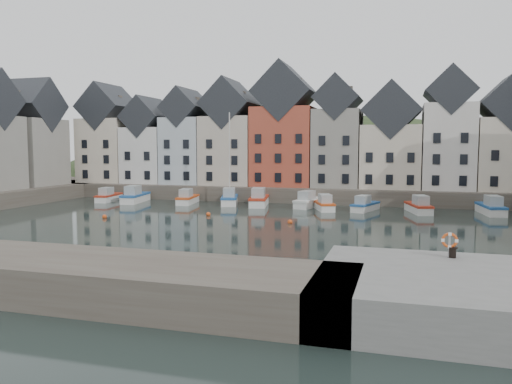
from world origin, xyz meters
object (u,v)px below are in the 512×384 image
at_px(boat_a, 108,197).
at_px(life_ring_post, 450,241).
at_px(mooring_bollard, 453,252).
at_px(boat_d, 229,198).

relative_size(boat_a, life_ring_post, 4.56).
relative_size(mooring_bollard, life_ring_post, 0.43).
height_order(boat_a, mooring_bollard, mooring_bollard).
bearing_deg(boat_a, mooring_bollard, -47.33).
height_order(boat_a, life_ring_post, life_ring_post).
height_order(boat_d, mooring_bollard, boat_d).
bearing_deg(mooring_bollard, boat_d, 124.74).
xyz_separation_m(boat_d, life_ring_post, (24.45, -35.54, 2.05)).
height_order(mooring_bollard, life_ring_post, life_ring_post).
bearing_deg(life_ring_post, boat_d, 124.53).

